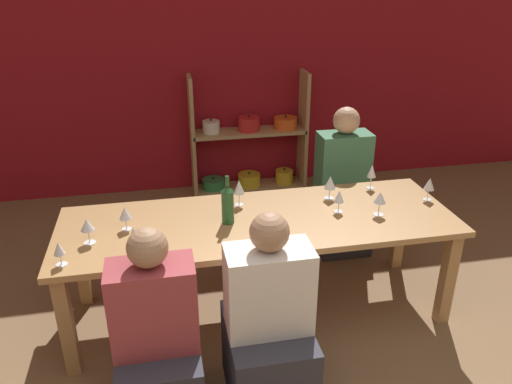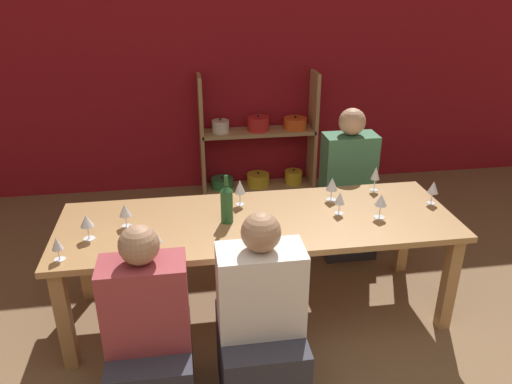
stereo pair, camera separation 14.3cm
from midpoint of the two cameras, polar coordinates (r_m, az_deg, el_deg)
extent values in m
cube|color=maroon|center=(5.23, -6.21, 14.65)|extent=(8.80, 0.06, 2.70)
cube|color=tan|center=(5.19, -8.06, 6.22)|extent=(0.04, 0.30, 1.25)
cube|color=tan|center=(5.38, 4.65, 7.04)|extent=(0.04, 0.30, 1.25)
cube|color=tan|center=(5.47, -1.52, 0.62)|extent=(1.18, 0.30, 0.04)
cylinder|color=#338447|center=(5.39, -5.65, 0.96)|extent=(0.24, 0.24, 0.10)
sphere|color=black|center=(5.37, -5.68, 1.58)|extent=(0.02, 0.02, 0.02)
cylinder|color=gold|center=(5.44, -1.53, 1.42)|extent=(0.24, 0.24, 0.13)
sphere|color=black|center=(5.41, -1.54, 2.18)|extent=(0.02, 0.02, 0.02)
cylinder|color=gold|center=(5.51, 2.50, 1.80)|extent=(0.19, 0.19, 0.14)
sphere|color=black|center=(5.48, 2.51, 2.61)|extent=(0.02, 0.02, 0.02)
cube|color=tan|center=(5.25, -1.60, 6.87)|extent=(1.18, 0.30, 0.04)
cylinder|color=silver|center=(5.17, -5.94, 7.41)|extent=(0.18, 0.18, 0.12)
sphere|color=black|center=(5.15, -5.98, 8.19)|extent=(0.02, 0.02, 0.02)
cylinder|color=red|center=(5.22, -1.61, 7.81)|extent=(0.22, 0.22, 0.14)
sphere|color=black|center=(5.20, -1.62, 8.69)|extent=(0.02, 0.02, 0.02)
cylinder|color=#E0561E|center=(5.30, 2.62, 7.90)|extent=(0.24, 0.24, 0.12)
sphere|color=black|center=(5.28, 2.63, 8.63)|extent=(0.02, 0.02, 0.02)
cube|color=#AD7F4C|center=(3.25, -0.91, -3.46)|extent=(2.57, 0.87, 0.04)
cube|color=#AD7F4C|center=(3.19, -22.07, -14.00)|extent=(0.08, 0.08, 0.69)
cube|color=#AD7F4C|center=(3.56, 19.97, -9.26)|extent=(0.08, 0.08, 0.69)
cube|color=#AD7F4C|center=(3.76, -20.43, -7.38)|extent=(0.08, 0.08, 0.69)
cube|color=#AD7F4C|center=(4.08, 15.08, -4.00)|extent=(0.08, 0.08, 0.69)
cylinder|color=#1E4C23|center=(3.16, -4.54, -1.74)|extent=(0.08, 0.08, 0.22)
cone|color=#1E4C23|center=(3.11, -4.61, 0.37)|extent=(0.08, 0.08, 0.04)
cylinder|color=#1E4C23|center=(3.09, -4.65, 1.24)|extent=(0.03, 0.03, 0.07)
cylinder|color=white|center=(3.16, -19.69, -5.48)|extent=(0.07, 0.07, 0.00)
cylinder|color=white|center=(3.14, -19.80, -4.79)|extent=(0.01, 0.01, 0.08)
cone|color=white|center=(3.11, -20.01, -3.53)|extent=(0.08, 0.08, 0.07)
cylinder|color=white|center=(3.37, 8.17, -2.23)|extent=(0.06, 0.06, 0.00)
cylinder|color=white|center=(3.36, 8.21, -1.66)|extent=(0.01, 0.01, 0.07)
cone|color=white|center=(3.32, 8.29, -0.48)|extent=(0.07, 0.07, 0.08)
cylinder|color=beige|center=(3.33, 8.27, -0.81)|extent=(0.04, 0.04, 0.03)
cylinder|color=white|center=(2.93, -12.29, -7.02)|extent=(0.06, 0.06, 0.00)
cylinder|color=white|center=(2.91, -12.35, -6.44)|extent=(0.01, 0.01, 0.07)
cone|color=white|center=(2.87, -12.48, -5.21)|extent=(0.08, 0.08, 0.08)
cylinder|color=maroon|center=(2.88, -12.44, -5.55)|extent=(0.04, 0.04, 0.03)
cylinder|color=white|center=(3.77, 11.86, 0.46)|extent=(0.06, 0.06, 0.00)
cylinder|color=white|center=(3.75, 11.92, 1.09)|extent=(0.01, 0.01, 0.09)
cone|color=white|center=(3.72, 12.04, 2.37)|extent=(0.06, 0.06, 0.09)
cylinder|color=maroon|center=(3.73, 12.01, 2.03)|extent=(0.04, 0.04, 0.04)
cylinder|color=white|center=(3.68, 17.92, -0.83)|extent=(0.06, 0.06, 0.00)
cylinder|color=white|center=(3.67, 18.00, -0.26)|extent=(0.01, 0.01, 0.08)
cone|color=white|center=(3.64, 18.17, 0.89)|extent=(0.07, 0.07, 0.08)
cylinder|color=maroon|center=(3.65, 18.12, 0.59)|extent=(0.04, 0.04, 0.03)
cylinder|color=white|center=(3.44, -3.11, -1.47)|extent=(0.06, 0.06, 0.00)
cylinder|color=white|center=(3.42, -3.13, -0.80)|extent=(0.01, 0.01, 0.08)
cone|color=white|center=(3.38, -3.17, 0.59)|extent=(0.07, 0.07, 0.10)
cylinder|color=white|center=(2.96, -14.91, -6.98)|extent=(0.07, 0.07, 0.00)
cylinder|color=white|center=(2.93, -15.01, -6.23)|extent=(0.01, 0.01, 0.09)
cone|color=white|center=(2.89, -15.20, -4.72)|extent=(0.07, 0.07, 0.09)
cylinder|color=maroon|center=(2.90, -15.15, -5.12)|extent=(0.04, 0.04, 0.04)
cylinder|color=white|center=(3.56, 7.22, -0.71)|extent=(0.07, 0.07, 0.00)
cylinder|color=white|center=(3.54, 7.25, -0.14)|extent=(0.01, 0.01, 0.07)
cone|color=white|center=(3.51, 7.32, 1.09)|extent=(0.08, 0.08, 0.09)
cylinder|color=maroon|center=(3.51, 7.30, 0.74)|extent=(0.04, 0.04, 0.04)
cylinder|color=white|center=(3.25, -15.77, -4.10)|extent=(0.06, 0.06, 0.00)
cylinder|color=white|center=(3.23, -15.84, -3.51)|extent=(0.01, 0.01, 0.07)
cone|color=white|center=(3.19, -16.00, -2.32)|extent=(0.08, 0.08, 0.08)
cylinder|color=maroon|center=(3.20, -15.96, -2.64)|extent=(0.04, 0.04, 0.03)
cylinder|color=white|center=(3.38, 12.63, -2.53)|extent=(0.07, 0.07, 0.00)
cylinder|color=white|center=(3.36, 12.70, -1.84)|extent=(0.01, 0.01, 0.09)
cone|color=white|center=(3.33, 12.82, -0.60)|extent=(0.08, 0.08, 0.07)
cylinder|color=white|center=(3.00, -22.61, -7.67)|extent=(0.06, 0.06, 0.00)
cylinder|color=white|center=(2.98, -22.72, -7.11)|extent=(0.01, 0.01, 0.06)
cone|color=white|center=(2.95, -22.93, -5.97)|extent=(0.06, 0.06, 0.07)
cylinder|color=maroon|center=(2.96, -22.87, -6.27)|extent=(0.03, 0.03, 0.03)
cube|color=#2D2D38|center=(2.91, -12.28, -20.00)|extent=(0.43, 0.54, 0.45)
cube|color=#99383D|center=(2.61, -13.21, -12.66)|extent=(0.43, 0.24, 0.48)
sphere|color=#9E7556|center=(2.42, -13.98, -6.21)|extent=(0.20, 0.20, 0.20)
cube|color=#2D2D38|center=(4.35, 8.49, -3.40)|extent=(0.42, 0.53, 0.43)
cube|color=#3D7551|center=(4.14, 8.92, 2.81)|extent=(0.42, 0.23, 0.58)
sphere|color=tan|center=(4.01, 9.29, 8.07)|extent=(0.21, 0.21, 0.21)
cube|color=#2D2D38|center=(2.91, -0.13, -18.82)|extent=(0.44, 0.55, 0.48)
cube|color=silver|center=(2.60, -0.14, -11.11)|extent=(0.44, 0.24, 0.48)
sphere|color=#9E7556|center=(2.42, -0.14, -4.61)|extent=(0.20, 0.20, 0.20)
camera|label=1|loc=(0.07, -91.25, -0.57)|focal=35.00mm
camera|label=2|loc=(0.07, 88.75, 0.57)|focal=35.00mm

